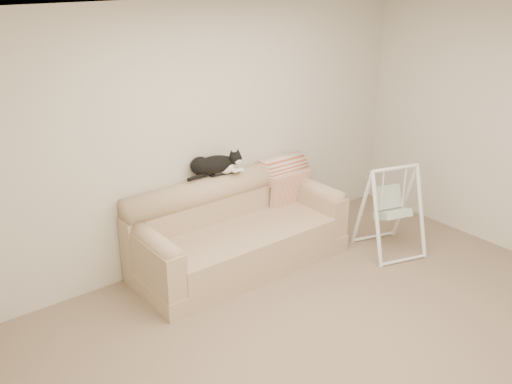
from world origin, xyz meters
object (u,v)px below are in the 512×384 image
remote_a (219,174)px  baby_swing (391,209)px  sofa (236,231)px  remote_b (233,171)px  tuxedo_cat (215,165)px

remote_a → baby_swing: 1.85m
sofa → remote_b: (0.13, 0.22, 0.56)m
remote_a → remote_b: (0.16, -0.02, -0.00)m
sofa → remote_b: bearing=59.6°
remote_b → tuxedo_cat: (-0.20, 0.03, 0.11)m
remote_a → remote_b: remote_a is taller
sofa → tuxedo_cat: bearing=104.0°
sofa → remote_b: remote_b is taller
sofa → tuxedo_cat: size_ratio=3.54×
sofa → remote_a: bearing=96.8°
sofa → baby_swing: (1.45, -0.79, 0.13)m
remote_a → tuxedo_cat: tuxedo_cat is taller
tuxedo_cat → baby_swing: size_ratio=0.65×
sofa → baby_swing: 1.66m
remote_a → remote_b: size_ratio=1.04×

